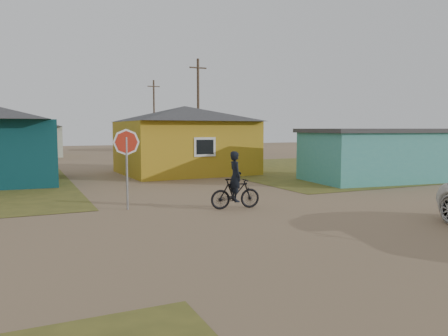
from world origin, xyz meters
The scene contains 10 objects.
ground centered at (0.00, 0.00, 0.00)m, with size 120.00×120.00×0.00m, color #8A6D4F.
grass_ne centered at (14.00, 13.00, 0.01)m, with size 20.00×18.00×0.00m, color olive.
house_yellow centered at (2.50, 14.00, 2.00)m, with size 7.72×6.76×3.90m.
shed_turquoise centered at (9.50, 6.50, 1.31)m, with size 6.71×4.93×2.60m.
house_pale_west centered at (-6.00, 34.00, 1.86)m, with size 7.04×6.15×3.60m.
house_beige_east centered at (10.00, 40.00, 1.86)m, with size 6.95×6.05×3.60m.
utility_pole_near centered at (6.50, 22.00, 4.14)m, with size 1.40×0.20×8.00m.
utility_pole_far centered at (7.50, 38.00, 4.14)m, with size 1.40×0.20×8.00m.
stop_sign centered at (-3.12, 3.87, 1.90)m, with size 0.79×0.37×2.59m.
cyclist centered at (0.10, 2.55, 0.68)m, with size 1.70×0.67×1.87m.
Camera 1 is at (-6.14, -10.00, 2.59)m, focal length 35.00 mm.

